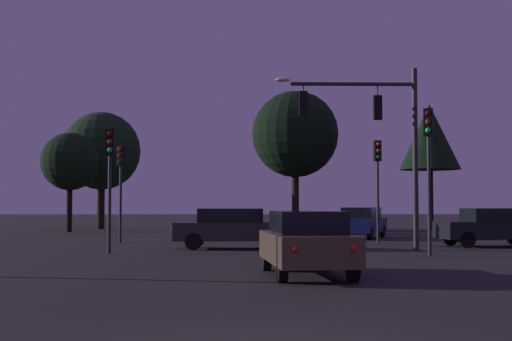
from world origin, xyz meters
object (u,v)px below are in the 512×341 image
traffic_light_far_side (378,170)px  car_far_lane (361,222)px  traffic_light_median (429,152)px  tree_right_cluster (70,162)px  traffic_light_corner_right (110,165)px  tree_behind_sign (430,137)px  traffic_signal_mast_arm (376,127)px  car_crossing_right (492,226)px  tree_left_far (295,134)px  car_crossing_left (233,228)px  car_nearside_lane (307,242)px  traffic_light_corner_left (121,174)px  tree_center_horizon (101,151)px

traffic_light_far_side → car_far_lane: 4.88m
traffic_light_median → tree_right_cluster: size_ratio=0.80×
traffic_light_far_side → car_far_lane: size_ratio=0.91×
traffic_light_corner_right → tree_behind_sign: tree_behind_sign is taller
traffic_signal_mast_arm → car_crossing_right: traffic_signal_mast_arm is taller
traffic_signal_mast_arm → traffic_light_median: 3.26m
traffic_light_median → tree_left_far: tree_left_far is taller
car_crossing_left → tree_behind_sign: size_ratio=0.56×
car_nearside_lane → car_crossing_left: same height
traffic_light_corner_left → car_nearside_lane: traffic_light_corner_left is taller
tree_left_far → tree_right_cluster: 13.98m
traffic_light_corner_left → tree_behind_sign: (17.57, 14.68, 3.05)m
car_nearside_lane → tree_behind_sign: size_ratio=0.52×
car_nearside_lane → tree_left_far: tree_left_far is taller
traffic_signal_mast_arm → tree_behind_sign: (7.33, 19.55, 1.52)m
traffic_signal_mast_arm → car_far_lane: bearing=83.9°
tree_behind_sign → tree_right_cluster: size_ratio=1.37×
traffic_light_corner_right → traffic_light_far_side: 12.06m
car_nearside_lane → traffic_light_corner_left: bearing=116.1°
car_nearside_lane → tree_right_cluster: size_ratio=0.71×
car_nearside_lane → car_crossing_left: size_ratio=0.94×
traffic_signal_mast_arm → traffic_light_corner_right: size_ratio=1.57×
traffic_light_far_side → tree_behind_sign: size_ratio=0.54×
car_nearside_lane → traffic_light_median: bearing=53.4°
car_crossing_left → car_crossing_right: same height
traffic_light_median → car_crossing_left: size_ratio=1.05×
car_far_lane → tree_behind_sign: bearing=59.2°
tree_left_far → tree_center_horizon: (-12.55, 8.49, -0.31)m
traffic_light_corner_right → car_crossing_left: size_ratio=0.93×
car_crossing_left → tree_center_horizon: (-9.23, 20.87, 4.49)m
traffic_signal_mast_arm → car_far_lane: traffic_signal_mast_arm is taller
traffic_signal_mast_arm → tree_center_horizon: size_ratio=0.84×
traffic_light_corner_left → tree_left_far: (8.28, 8.44, 2.59)m
traffic_light_far_side → tree_center_horizon: (-15.45, 17.24, 2.14)m
traffic_light_far_side → car_nearside_lane: 14.45m
traffic_light_corner_left → tree_center_horizon: 17.61m
car_nearside_lane → car_far_lane: (4.38, 17.85, 0.00)m
tree_behind_sign → tree_left_far: tree_behind_sign is taller
tree_behind_sign → tree_right_cluster: 22.97m
car_nearside_lane → traffic_light_corner_right: bearing=128.8°
traffic_light_corner_left → tree_center_horizon: bearing=104.2°
traffic_light_median → tree_left_far: (-3.13, 16.13, 2.20)m
traffic_light_median → car_crossing_right: bearing=52.0°
traffic_light_corner_right → tree_center_horizon: tree_center_horizon is taller
car_crossing_right → tree_left_far: (-6.95, 11.23, 4.80)m
car_crossing_left → car_crossing_right: (10.27, 1.15, -0.00)m
car_crossing_right → traffic_signal_mast_arm: bearing=-157.3°
car_far_lane → tree_center_horizon: size_ratio=0.62×
car_nearside_lane → tree_behind_sign: bearing=69.3°
tree_center_horizon → tree_right_cluster: (-0.90, -4.93, -1.02)m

